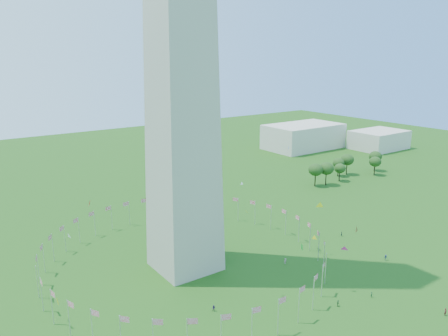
% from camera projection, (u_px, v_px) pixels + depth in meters
% --- Properties ---
extents(flag_ring, '(80.24, 80.24, 9.00)m').
position_uv_depth(flag_ring, '(185.00, 252.00, 127.35)').
color(flag_ring, silver).
rests_on(flag_ring, ground).
extents(gov_building_east_a, '(50.00, 30.00, 16.00)m').
position_uv_depth(gov_building_east_a, '(303.00, 136.00, 289.60)').
color(gov_building_east_a, beige).
rests_on(gov_building_east_a, ground).
extents(gov_building_east_b, '(35.00, 25.00, 12.00)m').
position_uv_depth(gov_building_east_b, '(379.00, 140.00, 288.95)').
color(gov_building_east_b, beige).
rests_on(gov_building_east_b, ground).
extents(kites_aloft, '(100.59, 60.87, 41.85)m').
position_uv_depth(kites_aloft, '(317.00, 218.00, 112.19)').
color(kites_aloft, yellow).
rests_on(kites_aloft, ground).
extents(tree_line_east, '(53.96, 15.52, 10.93)m').
position_uv_depth(tree_line_east, '(345.00, 169.00, 218.83)').
color(tree_line_east, '#28541C').
rests_on(tree_line_east, ground).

